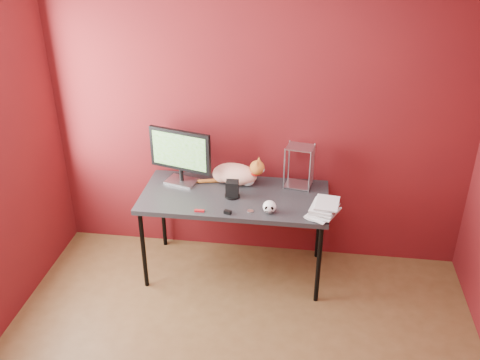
# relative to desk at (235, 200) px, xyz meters

# --- Properties ---
(room) EXTENTS (3.52, 3.52, 2.61)m
(room) POSITION_rel_desk_xyz_m (0.15, -1.37, 0.75)
(room) COLOR #4E351B
(room) RESTS_ON ground
(desk) EXTENTS (1.50, 0.70, 0.75)m
(desk) POSITION_rel_desk_xyz_m (0.00, 0.00, 0.00)
(desk) COLOR black
(desk) RESTS_ON ground
(monitor) EXTENTS (0.53, 0.24, 0.47)m
(monitor) POSITION_rel_desk_xyz_m (-0.47, 0.15, 0.31)
(monitor) COLOR #AEAEB3
(monitor) RESTS_ON desk
(cat) EXTENTS (0.56, 0.26, 0.26)m
(cat) POSITION_rel_desk_xyz_m (-0.02, 0.20, 0.14)
(cat) COLOR orange
(cat) RESTS_ON desk
(skull_mug) EXTENTS (0.10, 0.10, 0.10)m
(skull_mug) POSITION_rel_desk_xyz_m (0.30, -0.23, 0.10)
(skull_mug) COLOR white
(skull_mug) RESTS_ON desk
(speaker) EXTENTS (0.12, 0.12, 0.14)m
(speaker) POSITION_rel_desk_xyz_m (-0.01, -0.03, 0.11)
(speaker) COLOR black
(speaker) RESTS_ON desk
(book_stack) EXTENTS (0.27, 0.29, 1.17)m
(book_stack) POSITION_rel_desk_xyz_m (0.63, -0.17, 0.63)
(book_stack) COLOR beige
(book_stack) RESTS_ON desk
(wire_rack) EXTENTS (0.23, 0.20, 0.36)m
(wire_rack) POSITION_rel_desk_xyz_m (0.50, 0.23, 0.23)
(wire_rack) COLOR #AEAEB3
(wire_rack) RESTS_ON desk
(pocket_knife) EXTENTS (0.08, 0.02, 0.02)m
(pocket_knife) POSITION_rel_desk_xyz_m (-0.23, -0.29, 0.06)
(pocket_knife) COLOR #A50C13
(pocket_knife) RESTS_ON desk
(black_gadget) EXTENTS (0.06, 0.05, 0.03)m
(black_gadget) POSITION_rel_desk_xyz_m (-0.01, -0.29, 0.06)
(black_gadget) COLOR black
(black_gadget) RESTS_ON desk
(washer) EXTENTS (0.05, 0.05, 0.00)m
(washer) POSITION_rel_desk_xyz_m (0.15, -0.23, 0.05)
(washer) COLOR #AEAEB3
(washer) RESTS_ON desk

